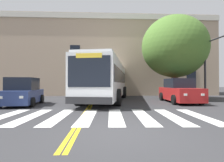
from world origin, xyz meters
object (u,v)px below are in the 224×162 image
(city_bus, at_px, (107,80))
(traffic_light_near_corner, at_px, (221,54))
(car_navy_near_lane, at_px, (23,93))
(car_red_far_lane, at_px, (179,91))
(street_tree_curbside_large, at_px, (175,47))

(city_bus, height_order, traffic_light_near_corner, traffic_light_near_corner)
(car_navy_near_lane, bearing_deg, car_red_far_lane, 6.41)
(city_bus, distance_m, car_navy_near_lane, 6.42)
(car_red_far_lane, xyz_separation_m, traffic_light_near_corner, (2.72, -0.74, 2.70))
(car_navy_near_lane, relative_size, traffic_light_near_corner, 0.73)
(car_red_far_lane, xyz_separation_m, street_tree_curbside_large, (0.66, 2.39, 3.83))
(street_tree_curbside_large, bearing_deg, city_bus, -176.13)
(city_bus, xyz_separation_m, traffic_light_near_corner, (8.07, -2.72, 1.79))
(traffic_light_near_corner, distance_m, street_tree_curbside_large, 3.92)
(car_red_far_lane, distance_m, traffic_light_near_corner, 3.90)
(city_bus, bearing_deg, street_tree_curbside_large, 3.87)
(car_red_far_lane, height_order, traffic_light_near_corner, traffic_light_near_corner)
(car_navy_near_lane, height_order, street_tree_curbside_large, street_tree_curbside_large)
(traffic_light_near_corner, height_order, street_tree_curbside_large, street_tree_curbside_large)
(car_navy_near_lane, relative_size, car_red_far_lane, 0.81)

